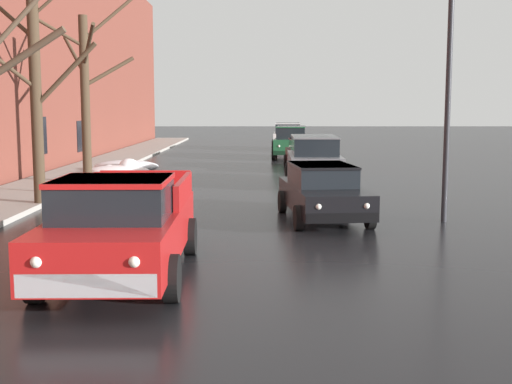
# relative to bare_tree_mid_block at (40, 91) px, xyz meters

# --- Properties ---
(left_sidewalk_slab) EXTENTS (2.82, 80.00, 0.15)m
(left_sidewalk_slab) POSITION_rel_bare_tree_mid_block_xyz_m (-1.35, 1.38, -3.25)
(left_sidewalk_slab) COLOR gray
(left_sidewalk_slab) RESTS_ON ground
(snow_bank_near_corner_left) EXTENTS (2.84, 1.38, 0.56)m
(snow_bank_near_corner_left) POSITION_rel_bare_tree_mid_block_xyz_m (0.47, 10.23, -3.05)
(snow_bank_near_corner_left) COLOR white
(snow_bank_near_corner_left) RESTS_ON ground
(snow_bank_mid_block_left) EXTENTS (2.60, 1.02, 0.72)m
(snow_bank_mid_block_left) POSITION_rel_bare_tree_mid_block_xyz_m (0.46, 9.03, -3.06)
(snow_bank_mid_block_left) COLOR white
(snow_bank_mid_block_left) RESTS_ON ground
(bare_tree_mid_block) EXTENTS (3.12, 2.00, 6.71)m
(bare_tree_mid_block) POSITION_rel_bare_tree_mid_block_xyz_m (0.00, 0.00, 0.00)
(bare_tree_mid_block) COLOR #423323
(bare_tree_mid_block) RESTS_ON ground
(bare_tree_far_down_block) EXTENTS (3.19, 3.58, 6.95)m
(bare_tree_far_down_block) POSITION_rel_bare_tree_mid_block_xyz_m (0.03, 5.47, 0.19)
(bare_tree_far_down_block) COLOR #423323
(bare_tree_far_down_block) RESTS_ON ground
(pickup_truck_red_approaching_near_lane) EXTENTS (2.28, 5.42, 1.76)m
(pickup_truck_red_approaching_near_lane) POSITION_rel_bare_tree_mid_block_xyz_m (3.91, -7.87, -2.44)
(pickup_truck_red_approaching_near_lane) COLOR red
(pickup_truck_red_approaching_near_lane) RESTS_ON ground
(sedan_black_parked_kerbside_close) EXTENTS (2.22, 4.56, 1.42)m
(sedan_black_parked_kerbside_close) POSITION_rel_bare_tree_mid_block_xyz_m (7.88, -2.05, -2.57)
(sedan_black_parked_kerbside_close) COLOR black
(sedan_black_parked_kerbside_close) RESTS_ON ground
(suv_grey_parked_kerbside_mid) EXTENTS (2.12, 4.71, 1.82)m
(suv_grey_parked_kerbside_mid) POSITION_rel_bare_tree_mid_block_xyz_m (8.32, 5.75, -2.34)
(suv_grey_parked_kerbside_mid) COLOR slate
(suv_grey_parked_kerbside_mid) RESTS_ON ground
(sedan_maroon_parked_far_down_block) EXTENTS (1.90, 4.46, 1.42)m
(sedan_maroon_parked_far_down_block) POSITION_rel_bare_tree_mid_block_xyz_m (8.47, 11.98, -2.57)
(sedan_maroon_parked_far_down_block) COLOR maroon
(sedan_maroon_parked_far_down_block) RESTS_ON ground
(suv_green_queued_behind_truck) EXTENTS (2.27, 4.51, 1.82)m
(suv_green_queued_behind_truck) POSITION_rel_bare_tree_mid_block_xyz_m (8.15, 18.60, -2.34)
(suv_green_queued_behind_truck) COLOR #1E5633
(suv_green_queued_behind_truck) RESTS_ON ground
(suv_white_at_far_intersection) EXTENTS (2.27, 4.60, 1.82)m
(suv_white_at_far_intersection) POSITION_rel_bare_tree_mid_block_xyz_m (8.34, 26.56, -2.34)
(suv_white_at_far_intersection) COLOR silver
(suv_white_at_far_intersection) RESTS_ON ground
(street_lamp_post) EXTENTS (0.44, 0.24, 6.40)m
(street_lamp_post) POSITION_rel_bare_tree_mid_block_xyz_m (10.90, -2.38, 0.24)
(street_lamp_post) COLOR #28282D
(street_lamp_post) RESTS_ON ground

